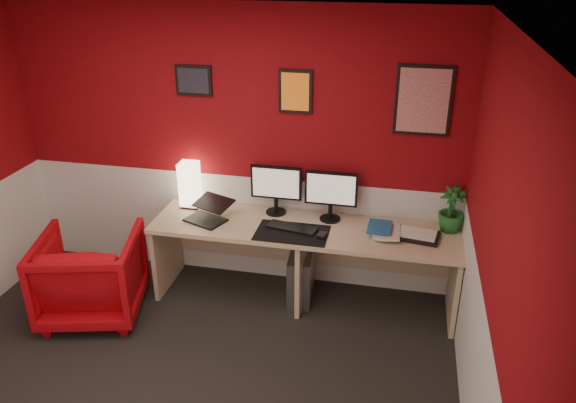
{
  "coord_description": "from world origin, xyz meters",
  "views": [
    {
      "loc": [
        1.44,
        -2.74,
        2.92
      ],
      "look_at": [
        0.6,
        1.21,
        1.05
      ],
      "focal_mm": 35.13,
      "sensor_mm": 36.0,
      "label": 1
    }
  ],
  "objects_px": {
    "potted_plant": "(452,210)",
    "zen_tray": "(417,236)",
    "armchair": "(91,275)",
    "shoji_lamp": "(190,186)",
    "monitor_left": "(276,183)",
    "pc_tower": "(301,275)",
    "monitor_right": "(331,189)",
    "desk": "(304,264)",
    "laptop": "(205,209)"
  },
  "relations": [
    {
      "from": "monitor_right",
      "to": "pc_tower",
      "type": "xyz_separation_m",
      "value": [
        -0.22,
        -0.15,
        -0.8
      ]
    },
    {
      "from": "shoji_lamp",
      "to": "monitor_left",
      "type": "relative_size",
      "value": 0.69
    },
    {
      "from": "laptop",
      "to": "monitor_right",
      "type": "distance_m",
      "value": 1.09
    },
    {
      "from": "laptop",
      "to": "potted_plant",
      "type": "xyz_separation_m",
      "value": [
        2.04,
        0.26,
        0.08
      ]
    },
    {
      "from": "desk",
      "to": "zen_tray",
      "type": "xyz_separation_m",
      "value": [
        0.93,
        0.02,
        0.38
      ]
    },
    {
      "from": "armchair",
      "to": "potted_plant",
      "type": "bearing_deg",
      "value": -179.84
    },
    {
      "from": "monitor_left",
      "to": "monitor_right",
      "type": "height_order",
      "value": "same"
    },
    {
      "from": "monitor_left",
      "to": "potted_plant",
      "type": "relative_size",
      "value": 1.52
    },
    {
      "from": "shoji_lamp",
      "to": "armchair",
      "type": "xyz_separation_m",
      "value": [
        -0.63,
        -0.75,
        -0.56
      ]
    },
    {
      "from": "laptop",
      "to": "monitor_right",
      "type": "bearing_deg",
      "value": 35.78
    },
    {
      "from": "monitor_right",
      "to": "desk",
      "type": "bearing_deg",
      "value": -135.82
    },
    {
      "from": "pc_tower",
      "to": "shoji_lamp",
      "type": "bearing_deg",
      "value": 167.43
    },
    {
      "from": "potted_plant",
      "to": "monitor_right",
      "type": "bearing_deg",
      "value": -179.5
    },
    {
      "from": "monitor_right",
      "to": "zen_tray",
      "type": "height_order",
      "value": "monitor_right"
    },
    {
      "from": "desk",
      "to": "monitor_right",
      "type": "distance_m",
      "value": 0.71
    },
    {
      "from": "monitor_left",
      "to": "pc_tower",
      "type": "bearing_deg",
      "value": -34.18
    },
    {
      "from": "shoji_lamp",
      "to": "monitor_left",
      "type": "height_order",
      "value": "monitor_left"
    },
    {
      "from": "desk",
      "to": "monitor_left",
      "type": "distance_m",
      "value": 0.75
    },
    {
      "from": "shoji_lamp",
      "to": "desk",
      "type": "bearing_deg",
      "value": -10.41
    },
    {
      "from": "shoji_lamp",
      "to": "potted_plant",
      "type": "xyz_separation_m",
      "value": [
        2.27,
        -0.0,
        -0.01
      ]
    },
    {
      "from": "laptop",
      "to": "monitor_left",
      "type": "distance_m",
      "value": 0.65
    },
    {
      "from": "pc_tower",
      "to": "monitor_right",
      "type": "bearing_deg",
      "value": 29.64
    },
    {
      "from": "shoji_lamp",
      "to": "monitor_right",
      "type": "bearing_deg",
      "value": -0.49
    },
    {
      "from": "laptop",
      "to": "armchair",
      "type": "distance_m",
      "value": 1.1
    },
    {
      "from": "desk",
      "to": "laptop",
      "type": "height_order",
      "value": "laptop"
    },
    {
      "from": "laptop",
      "to": "monitor_right",
      "type": "xyz_separation_m",
      "value": [
        1.04,
        0.25,
        0.18
      ]
    },
    {
      "from": "desk",
      "to": "potted_plant",
      "type": "height_order",
      "value": "potted_plant"
    },
    {
      "from": "potted_plant",
      "to": "armchair",
      "type": "xyz_separation_m",
      "value": [
        -2.91,
        -0.75,
        -0.55
      ]
    },
    {
      "from": "shoji_lamp",
      "to": "potted_plant",
      "type": "distance_m",
      "value": 2.27
    },
    {
      "from": "potted_plant",
      "to": "zen_tray",
      "type": "bearing_deg",
      "value": -145.5
    },
    {
      "from": "desk",
      "to": "zen_tray",
      "type": "bearing_deg",
      "value": 1.08
    },
    {
      "from": "monitor_left",
      "to": "monitor_right",
      "type": "distance_m",
      "value": 0.49
    },
    {
      "from": "monitor_left",
      "to": "zen_tray",
      "type": "distance_m",
      "value": 1.27
    },
    {
      "from": "zen_tray",
      "to": "potted_plant",
      "type": "relative_size",
      "value": 0.92
    },
    {
      "from": "desk",
      "to": "pc_tower",
      "type": "height_order",
      "value": "desk"
    },
    {
      "from": "pc_tower",
      "to": "armchair",
      "type": "distance_m",
      "value": 1.79
    },
    {
      "from": "zen_tray",
      "to": "pc_tower",
      "type": "height_order",
      "value": "zen_tray"
    },
    {
      "from": "monitor_right",
      "to": "zen_tray",
      "type": "distance_m",
      "value": 0.81
    },
    {
      "from": "laptop",
      "to": "pc_tower",
      "type": "xyz_separation_m",
      "value": [
        0.82,
        0.1,
        -0.61
      ]
    },
    {
      "from": "monitor_left",
      "to": "shoji_lamp",
      "type": "bearing_deg",
      "value": -178.35
    },
    {
      "from": "laptop",
      "to": "zen_tray",
      "type": "bearing_deg",
      "value": 24.85
    },
    {
      "from": "laptop",
      "to": "zen_tray",
      "type": "distance_m",
      "value": 1.79
    },
    {
      "from": "monitor_right",
      "to": "monitor_left",
      "type": "bearing_deg",
      "value": 176.07
    },
    {
      "from": "desk",
      "to": "potted_plant",
      "type": "bearing_deg",
      "value": 9.36
    },
    {
      "from": "desk",
      "to": "pc_tower",
      "type": "relative_size",
      "value": 5.78
    },
    {
      "from": "shoji_lamp",
      "to": "zen_tray",
      "type": "bearing_deg",
      "value": -5.14
    },
    {
      "from": "zen_tray",
      "to": "armchair",
      "type": "relative_size",
      "value": 0.43
    },
    {
      "from": "desk",
      "to": "monitor_right",
      "type": "relative_size",
      "value": 4.48
    },
    {
      "from": "shoji_lamp",
      "to": "monitor_left",
      "type": "bearing_deg",
      "value": 1.65
    },
    {
      "from": "desk",
      "to": "laptop",
      "type": "relative_size",
      "value": 7.88
    }
  ]
}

